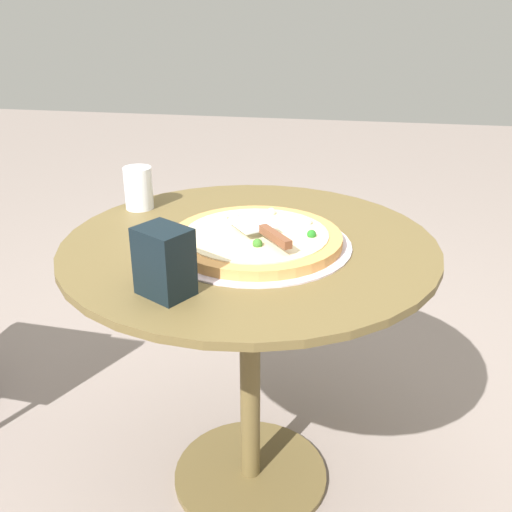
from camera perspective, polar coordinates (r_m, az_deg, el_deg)
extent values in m
plane|color=gray|center=(1.77, -0.52, -20.30)|extent=(10.00, 10.00, 0.00)
cylinder|color=brown|center=(1.38, -0.63, 1.07)|extent=(0.87, 0.87, 0.02)
cylinder|color=brown|center=(1.55, -0.57, -10.85)|extent=(0.05, 0.05, 0.68)
cylinder|color=brown|center=(1.77, -0.52, -20.10)|extent=(0.42, 0.42, 0.02)
cylinder|color=silver|center=(1.35, 0.00, 1.12)|extent=(0.43, 0.43, 0.00)
cylinder|color=#D2914D|center=(1.35, 0.00, 1.65)|extent=(0.39, 0.39, 0.02)
cylinder|color=beige|center=(1.34, 0.00, 2.16)|extent=(0.33, 0.33, 0.00)
sphere|color=#366E24|center=(1.27, 0.15, 1.20)|extent=(0.02, 0.02, 0.02)
sphere|color=white|center=(1.42, -3.05, 3.70)|extent=(0.01, 0.01, 0.01)
sphere|color=#216E1F|center=(1.33, 5.33, 2.08)|extent=(0.02, 0.02, 0.02)
sphere|color=beige|center=(1.40, 5.00, 3.26)|extent=(0.02, 0.02, 0.02)
sphere|color=silver|center=(1.45, 1.45, 4.21)|extent=(0.02, 0.02, 0.02)
sphere|color=silver|center=(1.42, -2.08, 3.75)|extent=(0.02, 0.02, 0.02)
cube|color=silver|center=(1.34, -0.39, 3.10)|extent=(0.13, 0.12, 0.00)
cube|color=brown|center=(1.26, 1.85, 1.88)|extent=(0.10, 0.08, 0.02)
cylinder|color=white|center=(1.60, -11.17, 6.39)|extent=(0.07, 0.07, 0.11)
cube|color=black|center=(1.12, -8.77, -0.54)|extent=(0.12, 0.12, 0.13)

